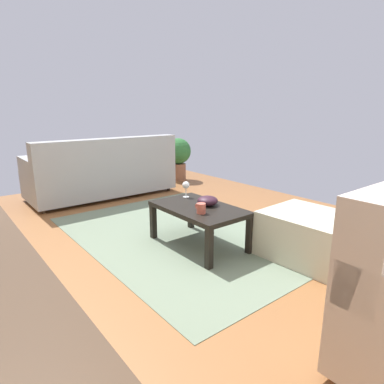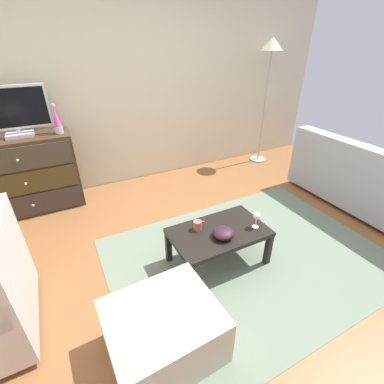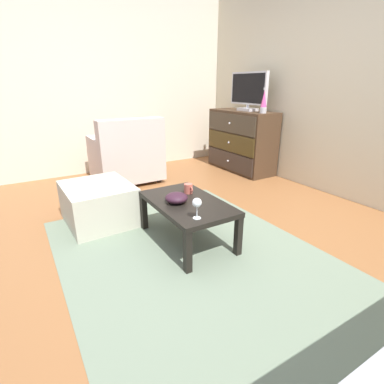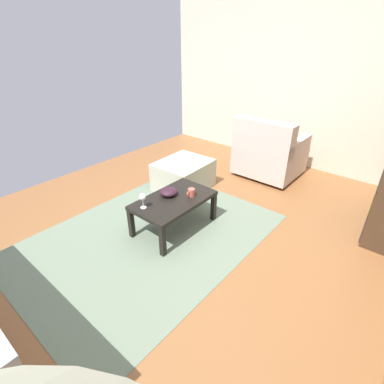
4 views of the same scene
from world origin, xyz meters
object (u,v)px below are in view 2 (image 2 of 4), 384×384
lava_lamp (57,121)px  ottoman (164,331)px  bowl_decorative (223,233)px  mug (198,225)px  tv (12,111)px  coffee_table (219,235)px  wine_glass (257,216)px  couch_large (373,185)px  dresser (26,175)px  standing_lamp (271,57)px

lava_lamp → ottoman: (0.29, -2.36, -0.87)m
bowl_decorative → ottoman: 0.91m
ottoman → mug: bearing=47.2°
tv → lava_lamp: (0.40, -0.07, -0.14)m
coffee_table → tv: bearing=127.8°
wine_glass → couch_large: (1.83, 0.05, -0.16)m
dresser → coffee_table: dresser is taller
coffee_table → standing_lamp: bearing=42.5°
mug → standing_lamp: bearing=38.6°
tv → standing_lamp: 3.46m
dresser → lava_lamp: (0.47, -0.04, 0.60)m
dresser → standing_lamp: bearing=-0.8°
wine_glass → standing_lamp: 2.77m
coffee_table → couch_large: bearing=-1.4°
couch_large → standing_lamp: bearing=95.7°
dresser → wine_glass: bearing=-46.7°
dresser → bowl_decorative: (1.51, -1.95, -0.05)m
bowl_decorative → ottoman: size_ratio=0.27×
dresser → tv: (0.07, 0.02, 0.74)m
lava_lamp → wine_glass: 2.43m
dresser → ottoman: 2.54m
tv → ottoman: (0.69, -2.43, -1.00)m
wine_glass → mug: wine_glass is taller
couch_large → dresser: bearing=152.6°
lava_lamp → mug: bearing=-62.1°
dresser → standing_lamp: (3.50, -0.05, 1.17)m
dresser → wine_glass: dresser is taller
bowl_decorative → couch_large: size_ratio=0.09×
ottoman → wine_glass: bearing=22.2°
mug → couch_large: bearing=-4.0°
lava_lamp → ottoman: 2.53m
mug → coffee_table: bearing=-34.7°
ottoman → couch_large: bearing=9.7°
lava_lamp → dresser: bearing=174.7°
coffee_table → couch_large: (2.16, -0.05, 0.01)m
lava_lamp → coffee_table: size_ratio=0.38×
standing_lamp → dresser: bearing=179.2°
mug → standing_lamp: (2.13, 1.70, 1.22)m
dresser → ottoman: size_ratio=1.62×
coffee_table → wine_glass: bearing=-18.0°
coffee_table → ottoman: size_ratio=1.24×
lava_lamp → bowl_decorative: lava_lamp is taller
wine_glass → mug: bearing=156.0°
dresser → lava_lamp: lava_lamp is taller
wine_glass → mug: (-0.48, 0.21, -0.07)m
wine_glass → mug: size_ratio=1.38×
couch_large → standing_lamp: 2.28m
tv → mug: size_ratio=6.38×
ottoman → standing_lamp: size_ratio=0.37×
coffee_table → couch_large: couch_large is taller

